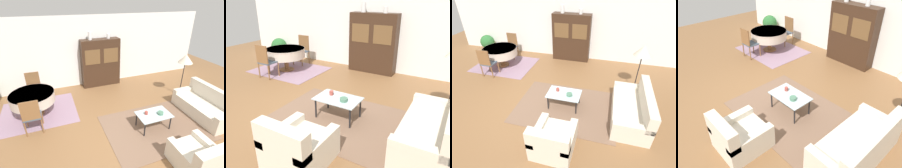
{
  "view_description": "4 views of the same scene",
  "coord_description": "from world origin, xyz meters",
  "views": [
    {
      "loc": [
        -1.42,
        -2.93,
        3.25
      ],
      "look_at": [
        0.2,
        1.4,
        0.95
      ],
      "focal_mm": 28.0,
      "sensor_mm": 36.0,
      "label": 1
    },
    {
      "loc": [
        2.95,
        -3.13,
        2.36
      ],
      "look_at": [
        0.98,
        0.26,
        0.75
      ],
      "focal_mm": 35.0,
      "sensor_mm": 36.0,
      "label": 2
    },
    {
      "loc": [
        1.97,
        -3.42,
        3.28
      ],
      "look_at": [
        0.98,
        0.26,
        0.75
      ],
      "focal_mm": 28.0,
      "sensor_mm": 36.0,
      "label": 3
    },
    {
      "loc": [
        3.9,
        -2.45,
        3.35
      ],
      "look_at": [
        0.98,
        0.26,
        0.75
      ],
      "focal_mm": 35.0,
      "sensor_mm": 36.0,
      "label": 4
    }
  ],
  "objects": [
    {
      "name": "ground_plane",
      "position": [
        0.0,
        0.0,
        0.0
      ],
      "size": [
        14.0,
        14.0,
        0.0
      ],
      "primitive_type": "plane",
      "color": "brown"
    },
    {
      "name": "wall_back",
      "position": [
        0.0,
        3.63,
        1.35
      ],
      "size": [
        10.0,
        0.06,
        2.7
      ],
      "color": "white",
      "rests_on": "ground_plane"
    },
    {
      "name": "area_rug",
      "position": [
        1.05,
        0.23,
        0.01
      ],
      "size": [
        2.78,
        2.0,
        0.01
      ],
      "color": "brown",
      "rests_on": "ground_plane"
    },
    {
      "name": "dining_rug",
      "position": [
        -1.99,
        2.1,
        0.01
      ],
      "size": [
        2.25,
        1.8,
        0.01
      ],
      "color": "gray",
      "rests_on": "ground_plane"
    },
    {
      "name": "couch",
      "position": [
        2.78,
        0.26,
        0.29
      ],
      "size": [
        0.86,
        1.78,
        0.84
      ],
      "rotation": [
        0.0,
        0.0,
        1.57
      ],
      "color": "beige",
      "rests_on": "ground_plane"
    },
    {
      "name": "armchair",
      "position": [
        1.13,
        -1.18,
        0.29
      ],
      "size": [
        0.85,
        0.91,
        0.81
      ],
      "color": "beige",
      "rests_on": "ground_plane"
    },
    {
      "name": "coffee_table",
      "position": [
        0.98,
        0.26,
        0.4
      ],
      "size": [
        0.9,
        0.58,
        0.43
      ],
      "color": "black",
      "rests_on": "area_rug"
    },
    {
      "name": "display_cabinet",
      "position": [
        0.45,
        3.37,
        0.93
      ],
      "size": [
        1.5,
        0.43,
        1.86
      ],
      "color": "#382316",
      "rests_on": "ground_plane"
    },
    {
      "name": "dining_table",
      "position": [
        -2.07,
        2.05,
        0.59
      ],
      "size": [
        1.27,
        1.27,
        0.73
      ],
      "color": "brown",
      "rests_on": "dining_rug"
    },
    {
      "name": "dining_chair_near",
      "position": [
        -2.07,
        1.19,
        0.57
      ],
      "size": [
        0.44,
        0.44,
        1.01
      ],
      "color": "brown",
      "rests_on": "dining_rug"
    },
    {
      "name": "dining_chair_far",
      "position": [
        -2.07,
        2.91,
        0.57
      ],
      "size": [
        0.44,
        0.44,
        1.01
      ],
      "rotation": [
        0.0,
        0.0,
        3.14
      ],
      "color": "brown",
      "rests_on": "dining_rug"
    },
    {
      "name": "cup",
      "position": [
        0.78,
        0.33,
        0.49
      ],
      "size": [
        0.09,
        0.09,
        0.09
      ],
      "color": "#9E4238",
      "rests_on": "coffee_table"
    },
    {
      "name": "bowl",
      "position": [
        1.14,
        0.2,
        0.48
      ],
      "size": [
        0.16,
        0.16,
        0.07
      ],
      "color": "#4C7A60",
      "rests_on": "coffee_table"
    },
    {
      "name": "vase_tall",
      "position": [
        0.08,
        3.37,
        2.01
      ],
      "size": [
        0.14,
        0.14,
        0.29
      ],
      "color": "white",
      "rests_on": "display_cabinet"
    },
    {
      "name": "vase_short",
      "position": [
        0.78,
        3.37,
        1.95
      ],
      "size": [
        0.13,
        0.13,
        0.18
      ],
      "color": "white",
      "rests_on": "display_cabinet"
    },
    {
      "name": "potted_plant",
      "position": [
        -3.48,
        3.19,
        0.42
      ],
      "size": [
        0.61,
        0.61,
        0.76
      ],
      "color": "#93664C",
      "rests_on": "ground_plane"
    }
  ]
}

